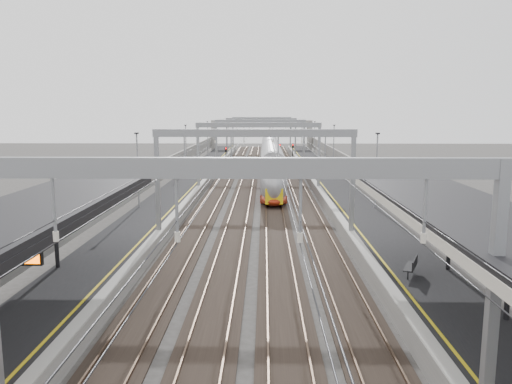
{
  "coord_description": "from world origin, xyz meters",
  "views": [
    {
      "loc": [
        0.63,
        -9.84,
        8.67
      ],
      "look_at": [
        0.0,
        27.15,
        2.73
      ],
      "focal_mm": 35.0,
      "sensor_mm": 36.0,
      "label": 1
    }
  ],
  "objects_px": {
    "bench": "(413,265)",
    "signal_green": "(226,154)",
    "overbridge": "(262,128)",
    "train": "(271,164)"
  },
  "relations": [
    {
      "from": "train",
      "to": "bench",
      "type": "distance_m",
      "value": 42.8
    },
    {
      "from": "signal_green",
      "to": "overbridge",
      "type": "bearing_deg",
      "value": 81.46
    },
    {
      "from": "train",
      "to": "bench",
      "type": "height_order",
      "value": "train"
    },
    {
      "from": "overbridge",
      "to": "signal_green",
      "type": "bearing_deg",
      "value": -98.54
    },
    {
      "from": "signal_green",
      "to": "train",
      "type": "bearing_deg",
      "value": -56.23
    },
    {
      "from": "overbridge",
      "to": "bench",
      "type": "xyz_separation_m",
      "value": [
        7.66,
        -86.98,
        -3.78
      ]
    },
    {
      "from": "bench",
      "to": "signal_green",
      "type": "bearing_deg",
      "value": 103.79
    },
    {
      "from": "bench",
      "to": "signal_green",
      "type": "xyz_separation_m",
      "value": [
        -12.86,
        52.37,
        0.89
      ]
    },
    {
      "from": "train",
      "to": "signal_green",
      "type": "relative_size",
      "value": 13.28
    },
    {
      "from": "train",
      "to": "overbridge",
      "type": "bearing_deg",
      "value": 91.92
    }
  ]
}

